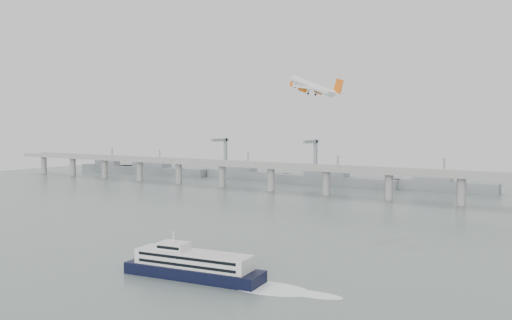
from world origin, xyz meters
The scene contains 5 objects.
ground centered at (0.00, 0.00, 0.00)m, with size 900.00×900.00×0.00m, color slate.
bridge centered at (-1.15, 200.00, 17.65)m, with size 800.00×22.00×23.90m.
distant_fleet centered at (-155.36, 265.08, 6.22)m, with size 453.00×60.90×40.00m.
ferry centered at (30.54, -32.26, 4.36)m, with size 85.19×22.83×16.09m.
airliner centered at (14.44, 91.23, 75.07)m, with size 41.14×38.33×16.53m.
Camera 1 is at (152.03, -177.80, 53.91)m, focal length 38.00 mm.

